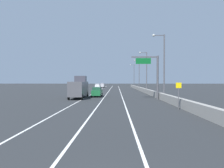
# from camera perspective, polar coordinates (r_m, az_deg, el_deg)

# --- Properties ---
(ground_plane) EXTENTS (320.00, 320.00, 0.00)m
(ground_plane) POSITION_cam_1_polar(r_m,az_deg,el_deg) (68.18, 0.96, -1.77)
(ground_plane) COLOR #26282B
(lane_stripe_left) EXTENTS (0.16, 130.00, 0.00)m
(lane_stripe_left) POSITION_cam_1_polar(r_m,az_deg,el_deg) (59.48, -4.40, -2.16)
(lane_stripe_left) COLOR silver
(lane_stripe_left) RESTS_ON ground_plane
(lane_stripe_center) EXTENTS (0.16, 130.00, 0.00)m
(lane_stripe_center) POSITION_cam_1_polar(r_m,az_deg,el_deg) (59.24, -1.03, -2.17)
(lane_stripe_center) COLOR silver
(lane_stripe_center) RESTS_ON ground_plane
(lane_stripe_right) EXTENTS (0.16, 130.00, 0.00)m
(lane_stripe_right) POSITION_cam_1_polar(r_m,az_deg,el_deg) (59.20, 2.36, -2.17)
(lane_stripe_right) COLOR silver
(lane_stripe_right) RESTS_ON ground_plane
(jersey_barrier_right) EXTENTS (0.60, 120.00, 1.10)m
(jersey_barrier_right) POSITION_cam_1_polar(r_m,az_deg,el_deg) (44.85, 11.16, -2.48)
(jersey_barrier_right) COLOR gray
(jersey_barrier_right) RESTS_ON ground_plane
(overhead_sign_gantry) EXTENTS (4.68, 0.36, 7.50)m
(overhead_sign_gantry) POSITION_cam_1_polar(r_m,az_deg,el_deg) (35.11, 11.72, 3.40)
(overhead_sign_gantry) COLOR #47474C
(overhead_sign_gantry) RESTS_ON ground_plane
(speed_advisory_sign) EXTENTS (0.60, 0.11, 3.00)m
(speed_advisory_sign) POSITION_cam_1_polar(r_m,az_deg,el_deg) (23.01, 18.48, -2.70)
(speed_advisory_sign) COLOR #4C4C51
(speed_advisory_sign) RESTS_ON ground_plane
(lamp_post_right_second) EXTENTS (2.14, 0.44, 11.14)m
(lamp_post_right_second) POSITION_cam_1_polar(r_m,az_deg,el_deg) (35.20, 14.31, 6.01)
(lamp_post_right_second) COLOR #4C4C51
(lamp_post_right_second) RESTS_ON ground_plane
(lamp_post_right_third) EXTENTS (2.14, 0.44, 11.14)m
(lamp_post_right_third) POSITION_cam_1_polar(r_m,az_deg,el_deg) (55.69, 9.63, 4.14)
(lamp_post_right_third) COLOR #4C4C51
(lamp_post_right_third) RESTS_ON ground_plane
(lamp_post_right_fourth) EXTENTS (2.14, 0.44, 11.14)m
(lamp_post_right_fourth) POSITION_cam_1_polar(r_m,az_deg,el_deg) (76.39, 7.59, 3.27)
(lamp_post_right_fourth) COLOR #4C4C51
(lamp_post_right_fourth) RESTS_ON ground_plane
(lamp_post_right_fifth) EXTENTS (2.14, 0.44, 11.14)m
(lamp_post_right_fifth) POSITION_cam_1_polar(r_m,az_deg,el_deg) (97.12, 6.18, 2.77)
(lamp_post_right_fifth) COLOR #4C4C51
(lamp_post_right_fifth) RESTS_ON ground_plane
(car_silver_0) EXTENTS (1.87, 4.81, 2.11)m
(car_silver_0) POSITION_cam_1_polar(r_m,az_deg,el_deg) (95.67, -2.77, -0.36)
(car_silver_0) COLOR #B7B7BC
(car_silver_0) RESTS_ON ground_plane
(car_white_1) EXTENTS (1.86, 4.51, 2.12)m
(car_white_1) POSITION_cam_1_polar(r_m,az_deg,el_deg) (74.84, -4.09, -0.72)
(car_white_1) COLOR white
(car_white_1) RESTS_ON ground_plane
(car_green_2) EXTENTS (1.93, 4.46, 1.94)m
(car_green_2) POSITION_cam_1_polar(r_m,az_deg,el_deg) (40.02, -4.29, -2.27)
(car_green_2) COLOR #196033
(car_green_2) RESTS_ON ground_plane
(box_truck) EXTENTS (2.65, 8.84, 4.14)m
(box_truck) POSITION_cam_1_polar(r_m,az_deg,el_deg) (37.45, -9.39, -1.09)
(box_truck) COLOR #4C4C51
(box_truck) RESTS_ON ground_plane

